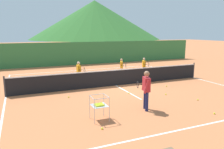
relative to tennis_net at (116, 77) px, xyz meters
The scene contains 22 objects.
ground_plane 0.50m from the tennis_net, ahead, with size 120.00×120.00×0.00m, color #C67042.
line_baseline_near 6.40m from the tennis_net, 90.00° to the right, with size 11.95×0.08×0.01m, color white.
line_baseline_far 6.02m from the tennis_net, 90.00° to the left, with size 11.95×0.08×0.01m, color white.
line_sideline_west 6.00m from the tennis_net, behind, with size 0.08×12.38×0.01m, color white.
line_sideline_east 6.00m from the tennis_net, ahead, with size 0.08×12.38×0.01m, color white.
line_service_center 0.50m from the tennis_net, ahead, with size 0.08×6.05×0.01m, color white.
tennis_net is the anchor object (origin of this frame).
instructor 4.35m from the tennis_net, 97.45° to the right, with size 0.44×0.81×1.63m.
student_0 2.38m from the tennis_net, 142.10° to the left, with size 0.41×0.65×1.37m.
student_1 2.75m from the tennis_net, 57.14° to the left, with size 0.41×0.70×1.29m.
student_2 3.71m from the tennis_net, 32.01° to the left, with size 0.42×0.71×1.32m.
ball_cart 5.27m from the tennis_net, 120.51° to the right, with size 0.58×0.58×0.90m.
tennis_ball_0 3.26m from the tennis_net, 61.24° to the right, with size 0.07×0.07×0.07m, color yellow.
tennis_ball_2 4.82m from the tennis_net, 60.33° to the right, with size 0.07×0.07×0.07m, color yellow.
tennis_ball_3 3.44m from the tennis_net, 156.58° to the right, with size 0.07×0.07×0.07m, color yellow.
tennis_ball_4 1.96m from the tennis_net, 92.66° to the right, with size 0.07×0.07×0.07m, color yellow.
tennis_ball_6 3.04m from the tennis_net, 28.23° to the right, with size 0.07×0.07×0.07m, color yellow.
tennis_ball_7 6.08m from the tennis_net, 118.25° to the right, with size 0.07×0.07×0.07m, color yellow.
tennis_ball_8 6.03m from the tennis_net, 73.94° to the right, with size 0.07×0.07×0.07m, color yellow.
windscreen_fence 9.10m from the tennis_net, 90.00° to the left, with size 26.29×0.08×2.20m, color #33753D.
hill_0 82.78m from the tennis_net, 72.18° to the left, with size 54.08×54.08×15.89m, color #2D6628.
hill_1 81.18m from the tennis_net, 72.85° to the left, with size 43.21×43.21×13.73m, color #2D6628.
Camera 1 is at (-5.22, -11.71, 3.19)m, focal length 35.23 mm.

